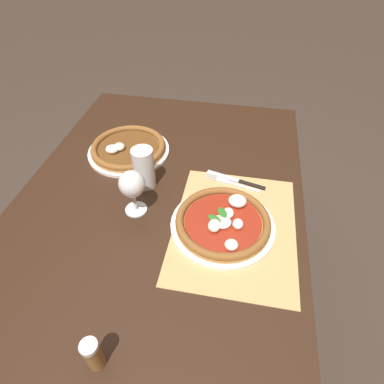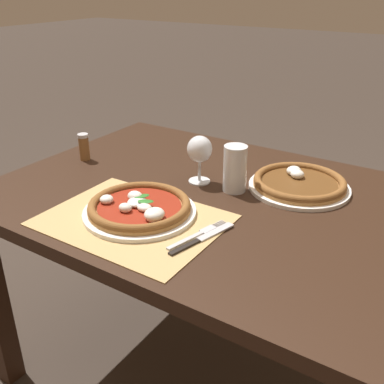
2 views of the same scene
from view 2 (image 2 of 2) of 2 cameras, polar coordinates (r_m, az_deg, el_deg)
The scene contains 10 objects.
ground_plane at distance 1.82m, azimuth 2.01°, elevation -21.74°, with size 24.00×24.00×0.00m, color #382D26.
dining_table at distance 1.42m, azimuth 2.40°, elevation -3.89°, with size 1.32×0.95×0.74m.
paper_placemat at distance 1.23m, azimuth -7.51°, elevation -3.55°, with size 0.48×0.36×0.00m, color tan.
pizza_near at distance 1.25m, azimuth -6.68°, elevation -1.99°, with size 0.31×0.31×0.05m.
pizza_far at distance 1.43m, azimuth 13.46°, elevation 1.08°, with size 0.31×0.31×0.05m.
wine_glass at distance 1.41m, azimuth 0.97°, elevation 5.21°, with size 0.08×0.08×0.16m.
pint_glass at distance 1.37m, azimuth 5.47°, elevation 2.86°, with size 0.07×0.07×0.15m.
fork at distance 1.15m, azimuth 0.77°, elevation -5.41°, with size 0.07×0.20×0.00m.
knife at distance 1.13m, azimuth 1.33°, elevation -5.91°, with size 0.07×0.21×0.01m.
pepper_shaker at distance 1.67m, azimuth -13.43°, elevation 5.65°, with size 0.04×0.04×0.10m.
Camera 2 is at (0.62, -1.07, 1.34)m, focal length 42.00 mm.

